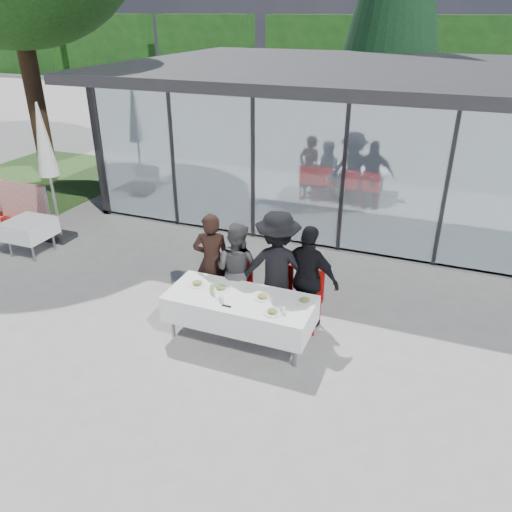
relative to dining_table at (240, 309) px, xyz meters
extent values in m
plane|color=gray|center=(-0.33, -0.36, -0.54)|extent=(90.00, 90.00, 0.00)
cube|color=gray|center=(1.67, 7.64, -0.49)|extent=(14.00, 8.00, 0.10)
cube|color=black|center=(1.67, 11.54, 1.06)|extent=(14.00, 0.20, 3.20)
cube|color=black|center=(-5.23, 7.64, 1.06)|extent=(0.20, 8.00, 3.20)
cube|color=silver|center=(1.67, 3.67, 1.06)|extent=(13.60, 0.06, 3.10)
cube|color=#2D2D30|center=(1.67, 7.24, 2.78)|extent=(14.80, 8.80, 0.24)
cube|color=#262628|center=(-5.13, 3.67, 1.06)|extent=(0.08, 0.10, 3.10)
cube|color=#262628|center=(-3.18, 3.67, 1.06)|extent=(0.08, 0.10, 3.10)
cube|color=#262628|center=(-1.24, 3.67, 1.06)|extent=(0.08, 0.10, 3.10)
cube|color=#262628|center=(0.70, 3.67, 1.06)|extent=(0.08, 0.10, 3.10)
cube|color=#262628|center=(2.64, 3.67, 1.06)|extent=(0.08, 0.10, 3.10)
cube|color=#AF100B|center=(-0.83, 6.14, -0.09)|extent=(0.45, 0.45, 0.90)
cube|color=#AF100B|center=(0.67, 6.64, -0.09)|extent=(0.45, 0.45, 0.90)
cube|color=#AF100B|center=(3.17, 6.14, -0.09)|extent=(0.45, 0.45, 0.90)
cube|color=#153D13|center=(-30.33, 27.64, 1.66)|extent=(6.50, 2.00, 4.40)
cube|color=#153D13|center=(-22.33, 27.64, 1.66)|extent=(6.50, 2.00, 4.40)
cube|color=#153D13|center=(-14.33, 27.64, 1.66)|extent=(6.50, 2.00, 4.40)
cube|color=#153D13|center=(-6.33, 27.64, 1.66)|extent=(6.50, 2.00, 4.40)
cube|color=#153D13|center=(1.67, 27.64, 1.66)|extent=(6.50, 2.00, 4.40)
cube|color=white|center=(0.00, 0.00, 0.00)|extent=(2.26, 0.96, 0.42)
cylinder|color=gray|center=(-1.00, -0.35, -0.18)|extent=(0.06, 0.06, 0.71)
cylinder|color=gray|center=(1.00, -0.35, -0.18)|extent=(0.06, 0.06, 0.71)
cylinder|color=gray|center=(-1.00, 0.35, -0.18)|extent=(0.06, 0.06, 0.71)
cylinder|color=gray|center=(1.00, 0.35, -0.18)|extent=(0.06, 0.06, 0.71)
imported|color=black|center=(-0.81, 0.70, 0.33)|extent=(0.79, 0.79, 1.73)
cube|color=#AF100B|center=(-0.81, 0.66, -0.09)|extent=(0.44, 0.44, 0.05)
cube|color=#AF100B|center=(-0.81, 0.86, 0.16)|extent=(0.44, 0.04, 0.55)
cylinder|color=#AF100B|center=(-0.99, 0.48, -0.32)|extent=(0.04, 0.04, 0.43)
cylinder|color=#AF100B|center=(-0.63, 0.48, -0.32)|extent=(0.04, 0.04, 0.43)
cylinder|color=#AF100B|center=(-0.99, 0.84, -0.32)|extent=(0.04, 0.04, 0.43)
cylinder|color=#AF100B|center=(-0.63, 0.84, -0.32)|extent=(0.04, 0.04, 0.43)
imported|color=#505050|center=(-0.36, 0.70, 0.28)|extent=(0.88, 0.88, 1.63)
cube|color=#AF100B|center=(-0.36, 0.66, -0.09)|extent=(0.44, 0.44, 0.05)
cube|color=#AF100B|center=(-0.36, 0.86, 0.16)|extent=(0.44, 0.04, 0.55)
cylinder|color=#AF100B|center=(-0.54, 0.48, -0.32)|extent=(0.04, 0.04, 0.43)
cylinder|color=#AF100B|center=(-0.18, 0.48, -0.32)|extent=(0.04, 0.04, 0.43)
cylinder|color=#AF100B|center=(-0.54, 0.84, -0.32)|extent=(0.04, 0.04, 0.43)
cylinder|color=#AF100B|center=(-0.18, 0.84, -0.32)|extent=(0.04, 0.04, 0.43)
imported|color=black|center=(0.35, 0.70, 0.42)|extent=(1.48, 1.48, 1.92)
cube|color=#AF100B|center=(0.35, 0.66, -0.09)|extent=(0.44, 0.44, 0.05)
cube|color=#AF100B|center=(0.35, 0.86, 0.16)|extent=(0.44, 0.04, 0.55)
cylinder|color=#AF100B|center=(0.17, 0.48, -0.32)|extent=(0.04, 0.04, 0.43)
cylinder|color=#AF100B|center=(0.53, 0.48, -0.32)|extent=(0.04, 0.04, 0.43)
cylinder|color=#AF100B|center=(0.17, 0.84, -0.32)|extent=(0.04, 0.04, 0.43)
cylinder|color=#AF100B|center=(0.53, 0.84, -0.32)|extent=(0.04, 0.04, 0.43)
imported|color=black|center=(0.86, 0.70, 0.34)|extent=(1.23, 1.23, 1.75)
cube|color=#AF100B|center=(0.86, 0.66, -0.09)|extent=(0.44, 0.44, 0.05)
cube|color=#AF100B|center=(0.86, 0.86, 0.16)|extent=(0.44, 0.04, 0.55)
cylinder|color=#AF100B|center=(0.68, 0.48, -0.32)|extent=(0.04, 0.04, 0.43)
cylinder|color=#AF100B|center=(1.04, 0.48, -0.32)|extent=(0.04, 0.04, 0.43)
cylinder|color=#AF100B|center=(0.68, 0.84, -0.32)|extent=(0.04, 0.04, 0.43)
cylinder|color=#AF100B|center=(1.04, 0.84, -0.32)|extent=(0.04, 0.04, 0.43)
cylinder|color=white|center=(-0.77, 0.09, 0.22)|extent=(0.27, 0.27, 0.01)
ellipsoid|color=tan|center=(-0.77, 0.09, 0.25)|extent=(0.15, 0.15, 0.05)
cylinder|color=white|center=(-0.36, 0.10, 0.22)|extent=(0.27, 0.27, 0.01)
ellipsoid|color=#456A27|center=(-0.36, 0.10, 0.25)|extent=(0.15, 0.15, 0.05)
cylinder|color=white|center=(0.33, 0.09, 0.22)|extent=(0.27, 0.27, 0.01)
ellipsoid|color=tan|center=(0.33, 0.09, 0.25)|extent=(0.15, 0.15, 0.05)
cylinder|color=white|center=(0.95, 0.21, 0.22)|extent=(0.27, 0.27, 0.01)
ellipsoid|color=#456A27|center=(0.95, 0.21, 0.25)|extent=(0.15, 0.15, 0.05)
cylinder|color=white|center=(0.61, -0.25, 0.22)|extent=(0.27, 0.27, 0.01)
ellipsoid|color=#456A27|center=(0.61, -0.25, 0.25)|extent=(0.15, 0.15, 0.05)
cylinder|color=#85BA4D|center=(-0.43, -0.06, 0.29)|extent=(0.06, 0.06, 0.15)
cylinder|color=silver|center=(-0.19, -0.25, 0.26)|extent=(0.07, 0.07, 0.10)
cylinder|color=silver|center=(0.75, -0.19, 0.26)|extent=(0.07, 0.07, 0.10)
cube|color=black|center=(-0.07, -0.32, 0.22)|extent=(0.14, 0.03, 0.01)
cube|color=white|center=(-5.29, 1.20, 0.02)|extent=(0.86, 0.86, 0.36)
cylinder|color=gray|center=(-5.59, 0.90, -0.18)|extent=(0.05, 0.05, 0.72)
cylinder|color=gray|center=(-4.99, 0.90, -0.18)|extent=(0.05, 0.05, 0.72)
cylinder|color=gray|center=(-5.59, 1.50, -0.18)|extent=(0.05, 0.05, 0.72)
cylinder|color=gray|center=(-4.99, 1.50, -0.18)|extent=(0.05, 0.05, 0.72)
cube|color=#AF100B|center=(3.68, 4.12, -0.09)|extent=(0.62, 0.62, 0.05)
cube|color=#AF100B|center=(3.80, 3.96, 0.16)|extent=(0.38, 0.29, 0.55)
cylinder|color=#AF100B|center=(3.50, 3.94, -0.32)|extent=(0.04, 0.04, 0.43)
cylinder|color=#AF100B|center=(3.86, 3.94, -0.32)|extent=(0.04, 0.04, 0.43)
cylinder|color=#AF100B|center=(3.50, 4.30, -0.32)|extent=(0.04, 0.04, 0.43)
cylinder|color=#AF100B|center=(3.86, 4.30, -0.32)|extent=(0.04, 0.04, 0.43)
cube|color=black|center=(-5.22, 1.99, -0.48)|extent=(0.50, 0.50, 0.12)
cylinder|color=gray|center=(-5.22, 1.99, 0.81)|extent=(0.06, 0.06, 2.70)
cone|color=silver|center=(-5.22, 1.99, 1.71)|extent=(0.44, 0.44, 1.50)
cube|color=red|center=(-6.67, 2.49, -0.04)|extent=(1.40, 0.12, 1.00)
cube|color=#AF100B|center=(-7.17, 2.49, -0.49)|extent=(0.30, 0.45, 0.10)
cube|color=#AF100B|center=(-6.17, 2.49, -0.49)|extent=(0.30, 0.45, 0.10)
cylinder|color=#382316|center=(-8.83, 5.64, 1.66)|extent=(0.50, 0.50, 4.40)
cylinder|color=#382316|center=(0.17, 12.64, 0.46)|extent=(0.44, 0.44, 2.00)
cube|color=#385926|center=(-8.83, 5.64, -0.53)|extent=(5.00, 5.00, 0.02)
camera|label=1|loc=(2.60, -5.93, 4.10)|focal=35.00mm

